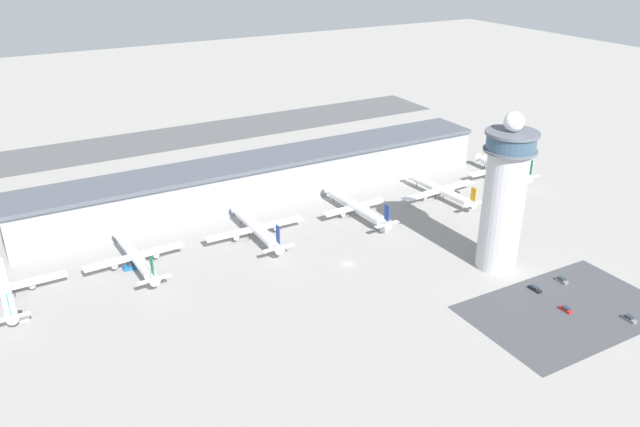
# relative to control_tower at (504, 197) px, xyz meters

# --- Properties ---
(ground_plane) EXTENTS (1000.00, 1000.00, 0.00)m
(ground_plane) POSITION_rel_control_tower_xyz_m (-45.91, 26.97, -27.05)
(ground_plane) COLOR gray
(terminal_building) EXTENTS (214.91, 25.00, 19.42)m
(terminal_building) POSITION_rel_control_tower_xyz_m (-45.91, 96.97, -17.24)
(terminal_building) COLOR #9399A3
(terminal_building) RESTS_ON ground
(runway_strip) EXTENTS (322.36, 44.00, 0.01)m
(runway_strip) POSITION_rel_control_tower_xyz_m (-45.91, 204.61, -27.05)
(runway_strip) COLOR #515154
(runway_strip) RESTS_ON ground
(control_tower) EXTENTS (17.81, 17.81, 57.04)m
(control_tower) POSITION_rel_control_tower_xyz_m (0.00, 0.00, 0.00)
(control_tower) COLOR #BCBCC1
(control_tower) RESTS_ON ground
(parking_lot_surface) EXTENTS (64.00, 40.00, 0.01)m
(parking_lot_surface) POSITION_rel_control_tower_xyz_m (-0.64, -32.71, -27.05)
(parking_lot_surface) COLOR #424247
(parking_lot_surface) RESTS_ON ground
(airplane_gate_alpha) EXTENTS (39.28, 42.52, 12.17)m
(airplane_gate_alpha) POSITION_rel_control_tower_xyz_m (-156.15, 61.46, -22.92)
(airplane_gate_alpha) COLOR white
(airplane_gate_alpha) RESTS_ON ground
(airplane_gate_bravo) EXTENTS (36.16, 42.35, 13.27)m
(airplane_gate_bravo) POSITION_rel_control_tower_xyz_m (-113.49, 61.82, -22.41)
(airplane_gate_bravo) COLOR silver
(airplane_gate_bravo) RESTS_ON ground
(airplane_gate_charlie) EXTENTS (41.02, 42.12, 13.86)m
(airplane_gate_charlie) POSITION_rel_control_tower_xyz_m (-66.32, 62.11, -22.54)
(airplane_gate_charlie) COLOR white
(airplane_gate_charlie) RESTS_ON ground
(airplane_gate_delta) EXTENTS (30.28, 44.62, 12.94)m
(airplane_gate_delta) POSITION_rel_control_tower_xyz_m (-21.31, 60.71, -22.65)
(airplane_gate_delta) COLOR silver
(airplane_gate_delta) RESTS_ON ground
(airplane_gate_echo) EXTENTS (40.60, 41.74, 11.93)m
(airplane_gate_echo) POSITION_rel_control_tower_xyz_m (21.90, 58.23, -22.83)
(airplane_gate_echo) COLOR white
(airplane_gate_echo) RESTS_ON ground
(airplane_gate_foxtrot) EXTENTS (40.32, 35.53, 13.78)m
(airplane_gate_foxtrot) POSITION_rel_control_tower_xyz_m (66.47, 65.36, -22.58)
(airplane_gate_foxtrot) COLOR white
(airplane_gate_foxtrot) RESTS_ON ground
(service_truck_catering) EXTENTS (2.83, 6.06, 2.76)m
(service_truck_catering) POSITION_rel_control_tower_xyz_m (29.61, 55.35, -26.10)
(service_truck_catering) COLOR black
(service_truck_catering) RESTS_ON ground
(service_truck_fuel) EXTENTS (6.92, 2.62, 2.73)m
(service_truck_fuel) POSITION_rel_control_tower_xyz_m (-114.82, 61.70, -26.11)
(service_truck_fuel) COLOR black
(service_truck_fuel) RESTS_ON ground
(service_truck_baggage) EXTENTS (4.66, 6.57, 3.15)m
(service_truck_baggage) POSITION_rel_control_tower_xyz_m (-18.62, 44.66, -25.96)
(service_truck_baggage) COLOR black
(service_truck_baggage) RESTS_ON ground
(service_truck_water) EXTENTS (7.70, 4.71, 2.98)m
(service_truck_water) POSITION_rel_control_tower_xyz_m (-154.37, 46.51, -26.02)
(service_truck_water) COLOR black
(service_truck_water) RESTS_ON ground
(car_red_hatchback) EXTENTS (2.06, 4.60, 1.49)m
(car_red_hatchback) POSITION_rel_control_tower_xyz_m (11.98, -46.17, -26.47)
(car_red_hatchback) COLOR black
(car_red_hatchback) RESTS_ON ground
(car_blue_compact) EXTENTS (1.91, 4.64, 1.57)m
(car_blue_compact) POSITION_rel_control_tower_xyz_m (12.06, -19.60, -26.44)
(car_blue_compact) COLOR black
(car_blue_compact) RESTS_ON ground
(car_black_suv) EXTENTS (1.96, 4.87, 1.42)m
(car_black_suv) POSITION_rel_control_tower_xyz_m (-0.20, -19.11, -26.50)
(car_black_suv) COLOR black
(car_black_suv) RESTS_ON ground
(car_grey_coupe) EXTENTS (1.92, 4.21, 1.41)m
(car_grey_coupe) POSITION_rel_control_tower_xyz_m (-1.13, -32.90, -26.51)
(car_grey_coupe) COLOR black
(car_grey_coupe) RESTS_ON ground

